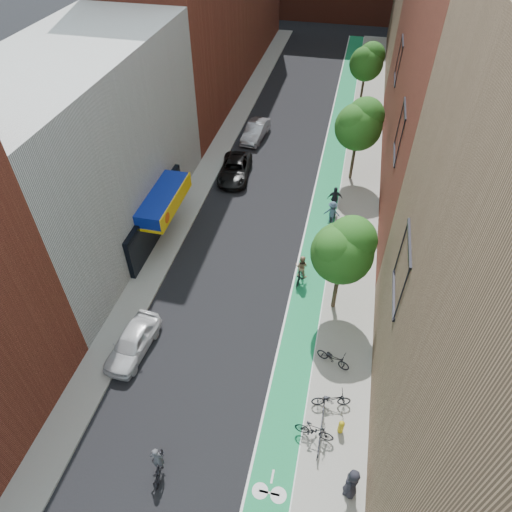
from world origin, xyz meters
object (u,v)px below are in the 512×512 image
Objects in this scene: cyclist_lane_mid at (334,203)px; cyclist_lane_far at (332,216)px; parked_car_silver at (256,131)px; fire_hydrant at (341,426)px; parked_car_black at (235,169)px; cyclist_lane_near at (301,271)px; cyclist_lead at (158,465)px; pedestrian at (352,483)px; parked_car_white at (132,342)px.

cyclist_lane_mid is 1.06× the size of cyclist_lane_far.
fire_hydrant is at bearing -63.89° from parked_car_silver.
parked_car_black is 22.44m from fire_hydrant.
fire_hydrant is at bearing 100.05° from cyclist_lane_far.
parked_car_silver is 2.17× the size of cyclist_lane_far.
parked_car_silver is 2.26× the size of cyclist_lane_near.
parked_car_black is 23.61m from cyclist_lead.
parked_car_silver is at bearing 82.45° from parked_car_black.
cyclist_lead is at bearing 80.49° from cyclist_lane_near.
parked_car_silver is at bearing -59.75° from cyclist_lane_near.
cyclist_lane_mid reaches higher than cyclist_lane_near.
parked_car_black is 2.31× the size of cyclist_lane_mid.
cyclist_lead is at bearing -72.42° from pedestrian.
pedestrian is at bearing 116.74° from cyclist_lane_near.
cyclist_lane_near is 12.66m from pedestrian.
pedestrian is at bearing 86.75° from cyclist_lane_mid.
cyclist_lane_near is at bearing 80.13° from cyclist_lane_far.
cyclist_lane_near is at bearing 69.18° from cyclist_lane_mid.
cyclist_lane_far is at bearing 97.54° from fire_hydrant.
parked_car_black is at bearing -27.02° from cyclist_lane_far.
parked_car_white is 0.93× the size of parked_car_silver.
cyclist_lead is 19.59m from cyclist_lane_far.
parked_car_black is 2.64× the size of cyclist_lead.
cyclist_lane_mid is at bearing -44.79° from parked_car_silver.
cyclist_lane_mid reaches higher than cyclist_lead.
parked_car_white is 6.82m from cyclist_lead.
parked_car_white is 2.23× the size of pedestrian.
pedestrian reaches higher than parked_car_black.
cyclist_lane_mid is at bearing -25.74° from parked_car_black.
cyclist_lane_mid is 1.18× the size of pedestrian.
cyclist_lane_mid is 1.62m from cyclist_lane_far.
cyclist_lane_far is at bearing -119.81° from cyclist_lead.
parked_car_silver reaches higher than parked_car_white.
parked_car_black is 1.13× the size of parked_car_silver.
pedestrian reaches higher than fire_hydrant.
fire_hydrant is (2.02, -15.27, -0.35)m from cyclist_lane_far.
cyclist_lane_near is (7.99, 7.23, 0.11)m from parked_car_white.
cyclist_lead is at bearing 76.03° from cyclist_lane_far.
cyclist_lane_far is at bearing -160.37° from pedestrian.
cyclist_lane_far is at bearing -49.19° from parked_car_silver.
cyclist_lane_far is 15.41m from fire_hydrant.
cyclist_lane_near is (6.97, -10.51, 0.12)m from parked_car_black.
pedestrian is (8.18, 0.91, 0.45)m from cyclist_lead.
parked_car_silver is 2.05× the size of cyclist_lane_mid.
parked_car_white is 17.76m from parked_car_black.
parked_car_silver is at bearing 110.71° from fire_hydrant.
fire_hydrant is (1.99, -16.89, -0.25)m from cyclist_lane_mid.
parked_car_silver is at bearing -148.68° from pedestrian.
pedestrian reaches higher than cyclist_lane_near.
cyclist_lead is at bearing 63.86° from cyclist_lane_mid.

